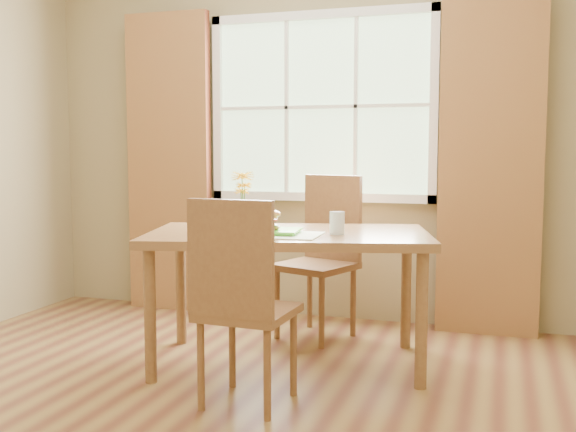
% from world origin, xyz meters
% --- Properties ---
extents(room, '(4.24, 3.84, 2.74)m').
position_xyz_m(room, '(0.00, 0.00, 1.35)').
color(room, brown).
rests_on(room, ground).
extents(window, '(1.62, 0.06, 1.32)m').
position_xyz_m(window, '(0.00, 1.87, 1.50)').
color(window, '#9EC192').
rests_on(window, room).
extents(curtain_left, '(0.65, 0.08, 2.20)m').
position_xyz_m(curtain_left, '(-1.15, 1.78, 1.10)').
color(curtain_left, maroon).
rests_on(curtain_left, room).
extents(curtain_right, '(0.65, 0.08, 2.20)m').
position_xyz_m(curtain_right, '(1.15, 1.78, 1.10)').
color(curtain_right, maroon).
rests_on(curtain_right, room).
extents(dining_table, '(1.70, 1.21, 0.75)m').
position_xyz_m(dining_table, '(0.11, 0.79, 0.67)').
color(dining_table, brown).
rests_on(dining_table, room).
extents(chair_near, '(0.43, 0.43, 0.99)m').
position_xyz_m(chair_near, '(0.10, 0.08, 0.54)').
color(chair_near, brown).
rests_on(chair_near, room).
extents(chair_far, '(0.56, 0.56, 1.04)m').
position_xyz_m(chair_far, '(0.14, 1.43, 0.57)').
color(chair_far, brown).
rests_on(chair_far, room).
extents(placemat, '(0.47, 0.35, 0.01)m').
position_xyz_m(placemat, '(0.10, 0.63, 0.75)').
color(placemat, beige).
rests_on(placemat, dining_table).
extents(plate, '(0.27, 0.27, 0.01)m').
position_xyz_m(plate, '(0.08, 0.66, 0.76)').
color(plate, '#57CE33').
rests_on(plate, placemat).
extents(croissant_sandwich, '(0.19, 0.16, 0.12)m').
position_xyz_m(croissant_sandwich, '(0.03, 0.63, 0.83)').
color(croissant_sandwich, '#D38D48').
rests_on(croissant_sandwich, plate).
extents(water_glass, '(0.08, 0.08, 0.12)m').
position_xyz_m(water_glass, '(0.39, 0.77, 0.81)').
color(water_glass, silver).
rests_on(water_glass, dining_table).
extents(flower_vase, '(0.13, 0.13, 0.33)m').
position_xyz_m(flower_vase, '(-0.20, 0.89, 0.95)').
color(flower_vase, silver).
rests_on(flower_vase, dining_table).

